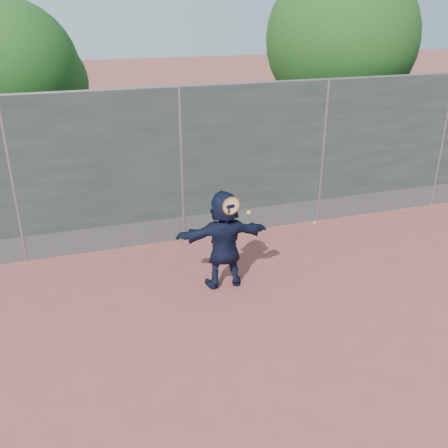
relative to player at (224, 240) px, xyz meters
name	(u,v)px	position (x,y,z in m)	size (l,w,h in m)	color
ground	(244,340)	(-0.21, -1.56, -0.83)	(80.00, 80.00, 0.00)	#9E4C42
player	(224,240)	(0.00, 0.00, 0.00)	(1.54, 0.49, 1.67)	#121833
ball_ground	(314,223)	(2.62, 1.75, -0.80)	(0.07, 0.07, 0.07)	#BEDB30
fence	(182,163)	(-0.21, 1.94, 0.75)	(20.00, 0.06, 3.03)	#38423D
swing_action	(233,208)	(0.08, -0.19, 0.62)	(0.50, 0.15, 0.51)	#CE6B13
tree_right	(347,43)	(4.47, 4.19, 2.66)	(3.78, 3.60, 5.39)	#382314
tree_left	(17,75)	(-3.06, 4.99, 2.11)	(3.15, 3.00, 4.53)	#382314
weed_clump	(200,233)	(0.08, 1.82, -0.70)	(0.68, 0.07, 0.30)	#387226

